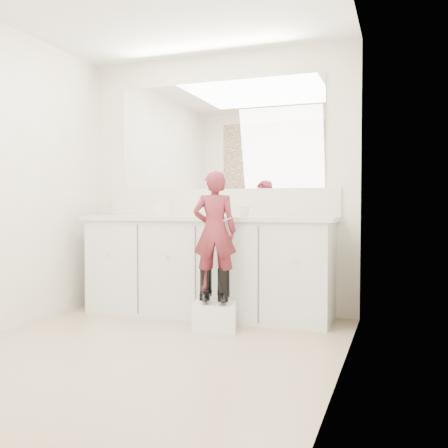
% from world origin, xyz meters
% --- Properties ---
extents(floor, '(3.00, 3.00, 0.00)m').
position_xyz_m(floor, '(0.00, 0.00, 0.00)').
color(floor, '#958261').
rests_on(floor, ground).
extents(wall_back, '(2.60, 0.00, 2.60)m').
position_xyz_m(wall_back, '(0.00, 1.50, 1.20)').
color(wall_back, beige).
rests_on(wall_back, floor).
extents(wall_right, '(0.00, 3.00, 3.00)m').
position_xyz_m(wall_right, '(1.30, 0.00, 1.20)').
color(wall_right, beige).
rests_on(wall_right, floor).
extents(vanity_cabinet, '(2.20, 0.55, 0.85)m').
position_xyz_m(vanity_cabinet, '(0.00, 1.23, 0.42)').
color(vanity_cabinet, silver).
rests_on(vanity_cabinet, floor).
extents(countertop, '(2.28, 0.58, 0.04)m').
position_xyz_m(countertop, '(0.00, 1.21, 0.87)').
color(countertop, beige).
rests_on(countertop, vanity_cabinet).
extents(backsplash, '(2.28, 0.03, 0.25)m').
position_xyz_m(backsplash, '(0.00, 1.49, 1.02)').
color(backsplash, beige).
rests_on(backsplash, countertop).
extents(mirror, '(2.00, 0.02, 1.00)m').
position_xyz_m(mirror, '(0.00, 1.49, 1.64)').
color(mirror, white).
rests_on(mirror, wall_back).
extents(faucet, '(0.08, 0.08, 0.10)m').
position_xyz_m(faucet, '(0.00, 1.38, 0.94)').
color(faucet, silver).
rests_on(faucet, countertop).
extents(cup, '(0.12, 0.12, 0.09)m').
position_xyz_m(cup, '(0.37, 1.15, 0.94)').
color(cup, beige).
rests_on(cup, countertop).
extents(soap_bottle, '(0.11, 0.11, 0.19)m').
position_xyz_m(soap_bottle, '(-0.44, 1.22, 0.98)').
color(soap_bottle, white).
rests_on(soap_bottle, countertop).
extents(step_stool, '(0.40, 0.36, 0.21)m').
position_xyz_m(step_stool, '(0.25, 0.75, 0.11)').
color(step_stool, white).
rests_on(step_stool, floor).
extents(boot_left, '(0.15, 0.21, 0.28)m').
position_xyz_m(boot_left, '(0.17, 0.75, 0.35)').
color(boot_left, black).
rests_on(boot_left, step_stool).
extents(boot_right, '(0.15, 0.21, 0.28)m').
position_xyz_m(boot_right, '(0.32, 0.75, 0.35)').
color(boot_right, black).
rests_on(boot_right, step_stool).
extents(toddler, '(0.39, 0.31, 0.94)m').
position_xyz_m(toddler, '(0.25, 0.75, 0.78)').
color(toddler, '#AF3548').
rests_on(toddler, step_stool).
extents(toothbrush, '(0.13, 0.05, 0.06)m').
position_xyz_m(toothbrush, '(0.32, 0.75, 0.86)').
color(toothbrush, pink).
rests_on(toothbrush, toddler).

